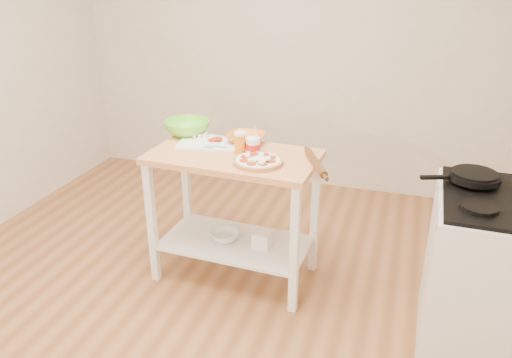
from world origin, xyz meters
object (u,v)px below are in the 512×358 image
at_px(prep_island, 234,191).
at_px(rolling_pin, 316,163).
at_px(pizza, 258,161).
at_px(beer_pint, 240,143).
at_px(gas_stove, 490,277).
at_px(shelf_glass_bowl, 225,236).
at_px(spatula, 214,147).
at_px(skillet, 473,177).
at_px(shelf_bin, 262,240).
at_px(orange_bowl, 246,138).
at_px(cutting_board, 209,142).
at_px(knife, 204,133).
at_px(yogurt_tub, 253,146).
at_px(green_bowl, 187,128).

distance_m(prep_island, rolling_pin, 0.61).
distance_m(pizza, beer_pint, 0.21).
bearing_deg(gas_stove, shelf_glass_bowl, 171.63).
distance_m(prep_island, shelf_glass_bowl, 0.36).
bearing_deg(spatula, pizza, -20.06).
bearing_deg(skillet, shelf_bin, 155.30).
relative_size(prep_island, skillet, 2.67).
bearing_deg(shelf_bin, spatula, 170.24).
height_order(skillet, beer_pint, beer_pint).
relative_size(skillet, orange_bowl, 1.62).
height_order(skillet, shelf_glass_bowl, skillet).
bearing_deg(rolling_pin, orange_bowl, 152.64).
height_order(cutting_board, shelf_bin, cutting_board).
height_order(knife, shelf_bin, knife).
distance_m(gas_stove, rolling_pin, 1.13).
height_order(pizza, rolling_pin, pizza).
bearing_deg(orange_bowl, rolling_pin, -27.36).
relative_size(gas_stove, cutting_board, 2.50).
xyz_separation_m(spatula, knife, (-0.18, 0.24, 0.00)).
bearing_deg(rolling_pin, yogurt_tub, 169.46).
bearing_deg(shelf_bin, yogurt_tub, 149.91).
bearing_deg(spatula, beer_pint, -5.45).
height_order(spatula, orange_bowl, orange_bowl).
height_order(pizza, green_bowl, green_bowl).
xyz_separation_m(cutting_board, shelf_bin, (0.43, -0.16, -0.59)).
relative_size(knife, shelf_bin, 2.40).
bearing_deg(shelf_glass_bowl, green_bowl, 143.80).
distance_m(pizza, shelf_bin, 0.61).
bearing_deg(skillet, knife, 146.93).
height_order(yogurt_tub, shelf_bin, yogurt_tub).
relative_size(skillet, rolling_pin, 1.05).
height_order(knife, shelf_glass_bowl, knife).
distance_m(skillet, beer_pint, 1.36).
relative_size(green_bowl, shelf_bin, 2.78).
xyz_separation_m(cutting_board, rolling_pin, (0.77, -0.20, 0.01)).
xyz_separation_m(knife, shelf_bin, (0.52, -0.30, -0.60)).
relative_size(gas_stove, beer_pint, 7.73).
bearing_deg(shelf_glass_bowl, yogurt_tub, 9.15).
bearing_deg(knife, spatula, -47.68).
distance_m(gas_stove, orange_bowl, 1.68).
xyz_separation_m(prep_island, orange_bowl, (0.01, 0.23, 0.29)).
bearing_deg(skillet, prep_island, 155.43).
xyz_separation_m(cutting_board, spatula, (0.08, -0.10, 0.01)).
height_order(skillet, orange_bowl, skillet).
bearing_deg(beer_pint, skillet, -5.68).
bearing_deg(beer_pint, shelf_glass_bowl, -171.34).
relative_size(pizza, cutting_board, 0.69).
distance_m(yogurt_tub, shelf_glass_bowl, 0.69).
bearing_deg(spatula, knife, 129.16).
relative_size(prep_island, rolling_pin, 2.80).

